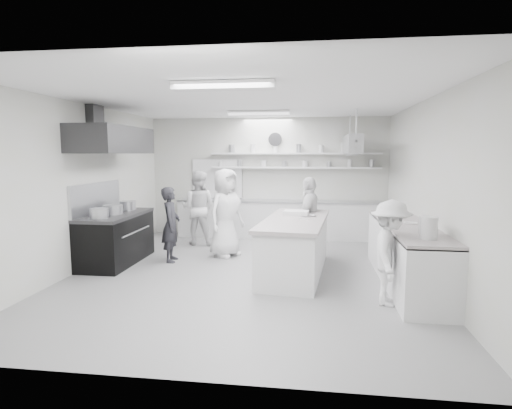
# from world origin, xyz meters

# --- Properties ---
(floor) EXTENTS (6.00, 7.00, 0.02)m
(floor) POSITION_xyz_m (0.00, 0.00, -0.01)
(floor) COLOR #9E9E9E
(floor) RESTS_ON ground
(ceiling) EXTENTS (6.00, 7.00, 0.02)m
(ceiling) POSITION_xyz_m (0.00, 0.00, 3.01)
(ceiling) COLOR white
(ceiling) RESTS_ON wall_back
(wall_back) EXTENTS (6.00, 0.04, 3.00)m
(wall_back) POSITION_xyz_m (0.00, 3.50, 1.50)
(wall_back) COLOR beige
(wall_back) RESTS_ON floor
(wall_front) EXTENTS (6.00, 0.04, 3.00)m
(wall_front) POSITION_xyz_m (0.00, -3.50, 1.50)
(wall_front) COLOR beige
(wall_front) RESTS_ON floor
(wall_left) EXTENTS (0.04, 7.00, 3.00)m
(wall_left) POSITION_xyz_m (-3.00, 0.00, 1.50)
(wall_left) COLOR beige
(wall_left) RESTS_ON floor
(wall_right) EXTENTS (0.04, 7.00, 3.00)m
(wall_right) POSITION_xyz_m (3.00, 0.00, 1.50)
(wall_right) COLOR beige
(wall_right) RESTS_ON floor
(stove) EXTENTS (0.80, 1.80, 0.90)m
(stove) POSITION_xyz_m (-2.60, 0.40, 0.45)
(stove) COLOR black
(stove) RESTS_ON floor
(exhaust_hood) EXTENTS (0.85, 2.00, 0.50)m
(exhaust_hood) POSITION_xyz_m (-2.60, 0.40, 2.35)
(exhaust_hood) COLOR #2E2D2F
(exhaust_hood) RESTS_ON wall_left
(back_counter) EXTENTS (5.00, 0.60, 0.92)m
(back_counter) POSITION_xyz_m (0.30, 3.20, 0.46)
(back_counter) COLOR silver
(back_counter) RESTS_ON floor
(shelf_lower) EXTENTS (4.20, 0.26, 0.04)m
(shelf_lower) POSITION_xyz_m (0.70, 3.37, 1.75)
(shelf_lower) COLOR silver
(shelf_lower) RESTS_ON wall_back
(shelf_upper) EXTENTS (4.20, 0.26, 0.04)m
(shelf_upper) POSITION_xyz_m (0.70, 3.37, 2.10)
(shelf_upper) COLOR silver
(shelf_upper) RESTS_ON wall_back
(pass_through_window) EXTENTS (1.30, 0.04, 1.00)m
(pass_through_window) POSITION_xyz_m (-1.30, 3.48, 1.45)
(pass_through_window) COLOR black
(pass_through_window) RESTS_ON wall_back
(wall_clock) EXTENTS (0.32, 0.05, 0.32)m
(wall_clock) POSITION_xyz_m (0.20, 3.46, 2.45)
(wall_clock) COLOR white
(wall_clock) RESTS_ON wall_back
(right_counter) EXTENTS (0.74, 3.30, 0.94)m
(right_counter) POSITION_xyz_m (2.65, -0.20, 0.47)
(right_counter) COLOR silver
(right_counter) RESTS_ON floor
(pot_rack) EXTENTS (0.30, 1.60, 0.40)m
(pot_rack) POSITION_xyz_m (2.00, 2.40, 2.30)
(pot_rack) COLOR #AFB1B6
(pot_rack) RESTS_ON ceiling
(light_fixture_front) EXTENTS (1.30, 0.25, 0.10)m
(light_fixture_front) POSITION_xyz_m (0.00, -1.80, 2.94)
(light_fixture_front) COLOR silver
(light_fixture_front) RESTS_ON ceiling
(light_fixture_rear) EXTENTS (1.30, 0.25, 0.10)m
(light_fixture_rear) POSITION_xyz_m (0.00, 1.80, 2.94)
(light_fixture_rear) COLOR silver
(light_fixture_rear) RESTS_ON ceiling
(prep_island) EXTENTS (1.19, 2.58, 0.92)m
(prep_island) POSITION_xyz_m (0.84, 0.15, 0.46)
(prep_island) COLOR silver
(prep_island) RESTS_ON floor
(stove_pot) EXTENTS (0.36, 0.36, 0.22)m
(stove_pot) POSITION_xyz_m (-2.60, 0.32, 1.02)
(stove_pot) COLOR #AFB1B6
(stove_pot) RESTS_ON stove
(cook_stove) EXTENTS (0.43, 0.58, 1.46)m
(cook_stove) POSITION_xyz_m (-1.58, 0.64, 0.73)
(cook_stove) COLOR black
(cook_stove) RESTS_ON floor
(cook_back) EXTENTS (0.86, 0.69, 1.70)m
(cook_back) POSITION_xyz_m (-1.47, 2.20, 0.85)
(cook_back) COLOR silver
(cook_back) RESTS_ON floor
(cook_island_left) EXTENTS (0.94, 1.05, 1.80)m
(cook_island_left) POSITION_xyz_m (-0.61, 1.18, 0.90)
(cook_island_left) COLOR silver
(cook_island_left) RESTS_ON floor
(cook_island_right) EXTENTS (0.61, 1.03, 1.65)m
(cook_island_right) POSITION_xyz_m (1.09, 1.15, 0.82)
(cook_island_right) COLOR silver
(cook_island_right) RESTS_ON floor
(cook_right) EXTENTS (0.74, 1.05, 1.47)m
(cook_right) POSITION_xyz_m (2.20, -1.21, 0.74)
(cook_right) COLOR silver
(cook_right) RESTS_ON floor
(bowl_island_a) EXTENTS (0.37, 0.37, 0.07)m
(bowl_island_a) POSITION_xyz_m (1.06, 0.49, 0.96)
(bowl_island_a) COLOR #AFB1B6
(bowl_island_a) RESTS_ON prep_island
(bowl_island_b) EXTENTS (0.25, 0.25, 0.06)m
(bowl_island_b) POSITION_xyz_m (0.99, 0.09, 0.95)
(bowl_island_b) COLOR silver
(bowl_island_b) RESTS_ON prep_island
(bowl_right) EXTENTS (0.26, 0.26, 0.05)m
(bowl_right) POSITION_xyz_m (2.71, -0.14, 0.97)
(bowl_right) COLOR silver
(bowl_right) RESTS_ON right_counter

